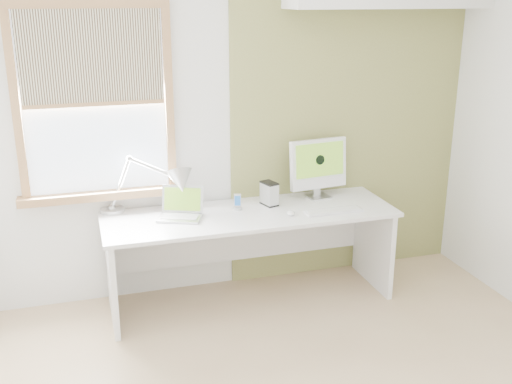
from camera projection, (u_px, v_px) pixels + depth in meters
name	position (u px, v px, depth m)	size (l,w,h in m)	color
room	(315.00, 197.00, 3.11)	(4.04, 3.54, 2.64)	tan
accent_wall	(348.00, 121.00, 4.97)	(2.00, 0.02, 2.60)	olive
window	(95.00, 104.00, 4.32)	(1.20, 0.14, 1.42)	#A17041
desk	(248.00, 234.00, 4.68)	(2.20, 0.70, 0.73)	white
desk_lamp	(167.00, 184.00, 4.47)	(0.72, 0.46, 0.44)	#B8BBBD
laptop	(181.00, 210.00, 4.46)	(0.38, 0.35, 0.22)	#B8BBBD
phone_dock	(238.00, 205.00, 4.61)	(0.08, 0.08, 0.13)	#B8BBBD
external_drive	(269.00, 194.00, 4.70)	(0.13, 0.16, 0.18)	#B8BBBD
imac	(318.00, 165.00, 4.84)	(0.49, 0.18, 0.48)	#B8BBBD
keyboard	(333.00, 211.00, 4.57)	(0.44, 0.12, 0.02)	white
mouse	(291.00, 213.00, 4.51)	(0.06, 0.10, 0.03)	white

